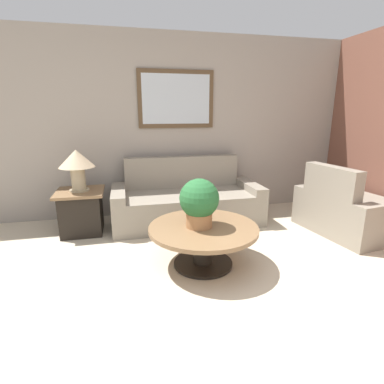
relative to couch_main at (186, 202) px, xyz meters
name	(u,v)px	position (x,y,z in m)	size (l,w,h in m)	color
ground_plane	(226,351)	(-0.24, -2.43, -0.28)	(20.00, 20.00, 0.00)	#BCAD93
wall_back	(163,126)	(-0.23, 0.51, 1.03)	(7.62, 0.09, 2.60)	gray
couch_main	(186,202)	(0.00, 0.00, 0.00)	(2.03, 0.89, 0.89)	gray
armchair	(349,211)	(1.99, -0.84, -0.01)	(1.13, 1.26, 0.89)	gray
coffee_table	(203,237)	(-0.09, -1.28, 0.02)	(1.10, 1.10, 0.42)	black
side_table	(82,211)	(-1.40, -0.11, 0.00)	(0.58, 0.58, 0.56)	black
table_lamp	(77,163)	(-1.40, -0.11, 0.63)	(0.43, 0.43, 0.52)	tan
potted_plant_on_table	(199,201)	(-0.14, -1.28, 0.40)	(0.39, 0.39, 0.48)	#9E6B42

